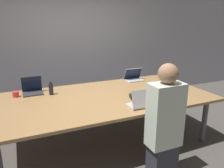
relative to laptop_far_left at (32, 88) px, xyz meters
The scene contains 11 objects.
ground_plane 1.44m from the laptop_far_left, 31.43° to the right, with size 24.00×24.00×0.00m, color #4C4742.
curtain_wall 1.75m from the laptop_far_left, 53.40° to the left, with size 12.00×0.06×2.80m.
conference_table 1.17m from the laptop_far_left, 31.43° to the right, with size 3.30×1.65×0.78m.
laptop_far_left is the anchor object (origin of this frame).
cup_far_left 0.27m from the laptop_far_left, 159.70° to the right, with size 0.09×0.09×0.09m.
bottle_far_left 0.33m from the laptop_far_left, 36.28° to the right, with size 0.07×0.07×0.22m.
laptop_near_midright 1.79m from the laptop_far_left, 42.76° to the right, with size 0.35×0.25×0.25m.
person_near_midright 2.15m from the laptop_far_left, 51.37° to the right, with size 0.40×0.24×1.46m.
laptop_far_right 1.87m from the laptop_far_left, ahead, with size 0.35×0.24×0.24m.
stapler 1.59m from the laptop_far_left, 32.38° to the right, with size 0.08×0.16×0.05m.
notebook 1.94m from the laptop_far_left, 22.16° to the right, with size 0.17×0.14×0.02m.
Camera 1 is at (-1.16, -2.97, 1.90)m, focal length 35.00 mm.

